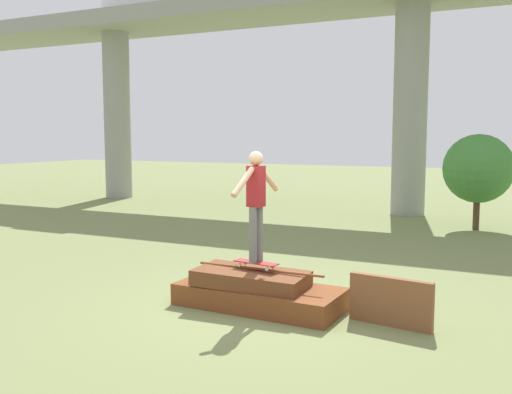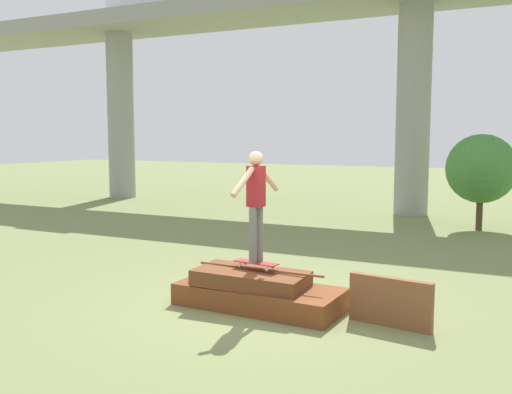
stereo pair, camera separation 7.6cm
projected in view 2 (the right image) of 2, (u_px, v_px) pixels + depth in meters
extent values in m
plane|color=olive|center=(259.00, 307.00, 8.79)|extent=(80.00, 80.00, 0.00)
cube|color=brown|center=(259.00, 296.00, 8.77)|extent=(2.59, 1.19, 0.34)
cube|color=brown|center=(251.00, 278.00, 8.73)|extent=(1.74, 0.95, 0.27)
cylinder|color=brown|center=(259.00, 269.00, 8.72)|extent=(2.09, 0.04, 0.04)
cube|color=brown|center=(390.00, 302.00, 7.87)|extent=(1.19, 0.27, 0.69)
cube|color=maroon|center=(256.00, 262.00, 8.74)|extent=(0.74, 0.29, 0.01)
cylinder|color=silver|center=(273.00, 267.00, 8.67)|extent=(0.06, 0.04, 0.05)
cylinder|color=silver|center=(267.00, 269.00, 8.53)|extent=(0.06, 0.04, 0.05)
cylinder|color=silver|center=(246.00, 263.00, 8.95)|extent=(0.06, 0.04, 0.05)
cylinder|color=silver|center=(239.00, 265.00, 8.81)|extent=(0.06, 0.04, 0.05)
cylinder|color=slate|center=(259.00, 234.00, 8.76)|extent=(0.12, 0.12, 0.86)
cylinder|color=slate|center=(253.00, 235.00, 8.62)|extent=(0.12, 0.12, 0.86)
cube|color=maroon|center=(256.00, 186.00, 8.61)|extent=(0.24, 0.24, 0.62)
sphere|color=tan|center=(256.00, 158.00, 8.56)|extent=(0.22, 0.22, 0.22)
cylinder|color=tan|center=(268.00, 179.00, 8.89)|extent=(0.16, 0.54, 0.43)
cylinder|color=tan|center=(243.00, 182.00, 8.31)|extent=(0.16, 0.54, 0.43)
cylinder|color=gray|center=(121.00, 116.00, 23.96)|extent=(1.10, 1.10, 6.87)
cylinder|color=gray|center=(413.00, 111.00, 18.61)|extent=(1.10, 1.10, 6.87)
cube|color=silver|center=(161.00, 3.00, 22.61)|extent=(4.18, 1.71, 0.76)
cylinder|color=#4C3823|center=(479.00, 214.00, 15.85)|extent=(0.18, 0.18, 0.91)
sphere|color=#428438|center=(481.00, 169.00, 15.72)|extent=(1.91, 1.91, 1.91)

